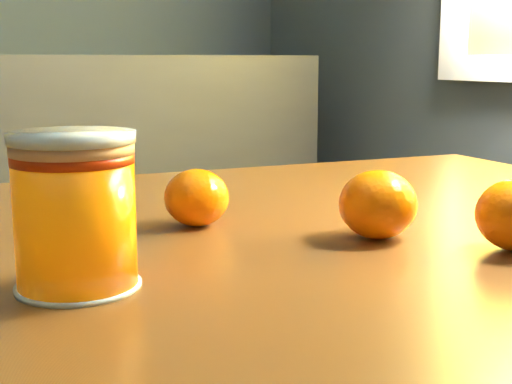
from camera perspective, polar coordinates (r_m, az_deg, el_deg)
table at (r=0.68m, az=0.29°, el=-10.76°), size 1.04×0.77×0.74m
juice_glass at (r=0.49m, az=-14.26°, el=-1.58°), size 0.08×0.08×0.10m
orange_front at (r=0.62m, az=9.73°, el=-0.99°), size 0.07×0.07×0.06m
orange_back at (r=0.66m, az=-4.77°, el=-0.45°), size 0.07×0.07×0.05m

